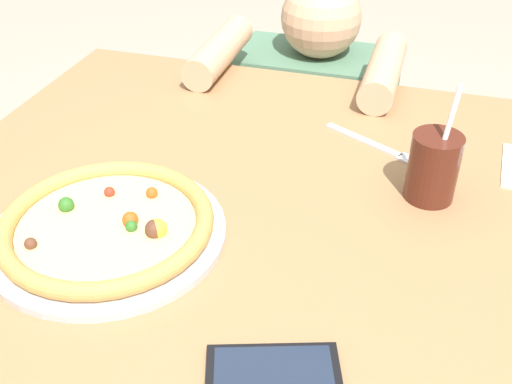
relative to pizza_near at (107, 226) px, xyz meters
name	(u,v)px	position (x,y,z in m)	size (l,w,h in m)	color
dining_table	(280,255)	(0.22, 0.15, -0.13)	(1.16, 0.95, 0.75)	#936D47
pizza_near	(107,226)	(0.00, 0.00, 0.00)	(0.34, 0.34, 0.04)	#B7B7BC
drink_cup_colored	(433,167)	(0.43, 0.23, 0.04)	(0.08, 0.08, 0.19)	#4C1E14
fork	(378,146)	(0.34, 0.36, -0.02)	(0.19, 0.11, 0.00)	silver
cell_phone	(273,371)	(0.29, -0.17, -0.01)	(0.17, 0.12, 0.01)	black
diner_seated	(312,160)	(0.13, 0.84, -0.37)	(0.43, 0.53, 0.90)	#333847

